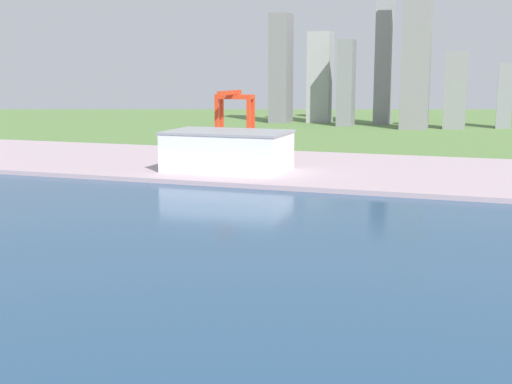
{
  "coord_description": "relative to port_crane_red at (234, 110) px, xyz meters",
  "views": [
    {
      "loc": [
        61.35,
        111.33,
        56.86
      ],
      "look_at": [
        11.43,
        257.3,
        29.38
      ],
      "focal_mm": 48.24,
      "sensor_mm": 36.0,
      "label": 1
    }
  ],
  "objects": [
    {
      "name": "industrial_pier",
      "position": [
        92.9,
        -29.5,
        -30.79
      ],
      "size": [
        840.0,
        140.0,
        2.5
      ],
      "primitive_type": "cube",
      "color": "#AD959E",
      "rests_on": "ground"
    },
    {
      "name": "ground_plane",
      "position": [
        92.9,
        -219.5,
        -32.04
      ],
      "size": [
        2400.0,
        2400.0,
        0.0
      ],
      "primitive_type": "plane",
      "color": "#56793E"
    },
    {
      "name": "water_bay",
      "position": [
        92.9,
        -279.5,
        -31.96
      ],
      "size": [
        840.0,
        360.0,
        0.15
      ],
      "primitive_type": "cube",
      "color": "navy",
      "rests_on": "ground"
    },
    {
      "name": "distant_skyline",
      "position": [
        34.43,
        303.99,
        29.63
      ],
      "size": [
        246.87,
        78.21,
        158.99
      ],
      "color": "slate",
      "rests_on": "ground"
    },
    {
      "name": "port_crane_red",
      "position": [
        0.0,
        0.0,
        0.0
      ],
      "size": [
        23.79,
        35.91,
        41.71
      ],
      "color": "red",
      "rests_on": "industrial_pier"
    },
    {
      "name": "warehouse_main",
      "position": [
        18.96,
        -60.54,
        -18.68
      ],
      "size": [
        65.27,
        41.25,
        21.68
      ],
      "color": "white",
      "rests_on": "industrial_pier"
    }
  ]
}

